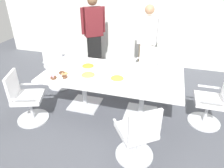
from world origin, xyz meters
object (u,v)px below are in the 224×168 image
at_px(office_chair_1, 57,68).
at_px(person_standing_0, 94,32).
at_px(office_chair_4, 212,104).
at_px(person_standing_1, 147,40).
at_px(conference_table, 112,80).
at_px(napkin_pile, 164,86).
at_px(snack_bowl_chips_yellow, 117,79).
at_px(snack_bowl_chips_orange, 88,67).
at_px(snack_bowl_cookies, 88,76).
at_px(office_chair_3, 137,136).
at_px(office_chair_2, 26,100).
at_px(donut_platter, 59,76).
at_px(office_chair_0, 144,70).
at_px(plate_stack, 146,73).

distance_m(office_chair_1, person_standing_0, 1.34).
xyz_separation_m(office_chair_4, person_standing_1, (-1.33, 1.64, 0.46)).
relative_size(conference_table, napkin_pile, 13.41).
distance_m(snack_bowl_chips_yellow, snack_bowl_chips_orange, 0.69).
height_order(person_standing_0, snack_bowl_cookies, person_standing_0).
height_order(office_chair_1, napkin_pile, office_chair_1).
relative_size(office_chair_1, office_chair_3, 1.00).
height_order(office_chair_2, office_chair_4, same).
bearing_deg(office_chair_1, office_chair_4, 114.93).
relative_size(snack_bowl_chips_yellow, donut_platter, 0.74).
bearing_deg(office_chair_2, napkin_pile, 81.48).
bearing_deg(office_chair_0, office_chair_3, 119.75).
bearing_deg(snack_bowl_chips_yellow, office_chair_0, 78.19).
bearing_deg(donut_platter, snack_bowl_chips_yellow, 6.74).
relative_size(person_standing_1, plate_stack, 9.04).
bearing_deg(office_chair_2, conference_table, 98.13).
bearing_deg(snack_bowl_chips_orange, conference_table, -7.75).
height_order(conference_table, office_chair_3, office_chair_3).
relative_size(office_chair_1, office_chair_2, 1.00).
height_order(snack_bowl_chips_orange, donut_platter, snack_bowl_chips_orange).
height_order(person_standing_0, person_standing_1, person_standing_0).
height_order(office_chair_0, snack_bowl_cookies, office_chair_0).
height_order(person_standing_1, plate_stack, person_standing_1).
bearing_deg(office_chair_3, person_standing_1, 59.54).
height_order(office_chair_1, office_chair_3, same).
bearing_deg(conference_table, office_chair_0, 68.15).
xyz_separation_m(office_chair_3, snack_bowl_cookies, (-0.98, 0.76, 0.39)).
height_order(conference_table, office_chair_1, office_chair_1).
xyz_separation_m(conference_table, person_standing_0, (-0.97, 1.72, 0.34)).
bearing_deg(snack_bowl_chips_yellow, donut_platter, -173.26).
xyz_separation_m(person_standing_1, donut_platter, (-1.20, -2.07, -0.10)).
distance_m(office_chair_1, office_chair_3, 2.63).
distance_m(conference_table, snack_bowl_cookies, 0.46).
xyz_separation_m(person_standing_1, snack_bowl_chips_orange, (-0.84, -1.65, -0.07)).
relative_size(office_chair_3, snack_bowl_chips_orange, 3.89).
height_order(office_chair_3, napkin_pile, office_chair_3).
relative_size(office_chair_1, office_chair_4, 1.00).
bearing_deg(person_standing_0, napkin_pile, 95.88).
distance_m(office_chair_4, donut_platter, 2.59).
xyz_separation_m(person_standing_0, donut_platter, (0.14, -2.07, -0.19)).
bearing_deg(snack_bowl_cookies, plate_stack, 23.88).
bearing_deg(donut_platter, office_chair_1, 122.85).
bearing_deg(plate_stack, snack_bowl_chips_orange, -175.33).
bearing_deg(office_chair_0, napkin_pile, 133.15).
distance_m(person_standing_1, napkin_pile, 2.04).
bearing_deg(person_standing_1, office_chair_0, 99.01).
bearing_deg(napkin_pile, donut_platter, -176.86).
height_order(office_chair_0, plate_stack, office_chair_0).
height_order(office_chair_2, office_chair_3, same).
height_order(conference_table, napkin_pile, napkin_pile).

